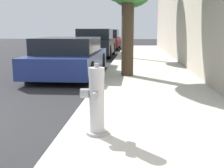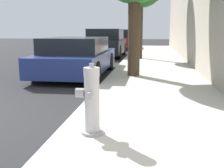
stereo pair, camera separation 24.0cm
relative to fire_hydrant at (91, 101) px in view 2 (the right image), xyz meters
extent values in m
cube|color=beige|center=(0.86, 0.22, -0.48)|extent=(2.69, 40.00, 0.12)
cylinder|color=#97979C|center=(0.01, 0.00, -0.40)|extent=(0.29, 0.29, 0.04)
cylinder|color=#B2B2B7|center=(0.01, 0.00, -0.03)|extent=(0.19, 0.19, 0.70)
cylinder|color=#B2B2B7|center=(0.01, 0.00, 0.37)|extent=(0.20, 0.20, 0.11)
cylinder|color=#97979C|center=(0.01, 0.00, 0.46)|extent=(0.06, 0.06, 0.05)
cylinder|color=#97979C|center=(0.01, -0.14, 0.11)|extent=(0.09, 0.09, 0.09)
cylinder|color=#97979C|center=(0.01, 0.14, 0.11)|extent=(0.09, 0.09, 0.09)
cylinder|color=#97979C|center=(-0.14, 0.00, 0.11)|extent=(0.11, 0.12, 0.12)
cube|color=navy|center=(-1.59, 5.29, -0.09)|extent=(1.85, 4.24, 0.56)
cube|color=black|center=(-1.59, 5.12, 0.42)|extent=(1.70, 2.33, 0.46)
cylinder|color=black|center=(-2.43, 6.61, -0.24)|extent=(0.20, 0.60, 0.60)
cylinder|color=black|center=(-0.74, 6.61, -0.24)|extent=(0.20, 0.60, 0.60)
cylinder|color=black|center=(-2.43, 3.98, -0.24)|extent=(0.20, 0.60, 0.60)
cylinder|color=black|center=(-0.74, 3.98, -0.24)|extent=(0.20, 0.60, 0.60)
cube|color=black|center=(-1.65, 11.63, 0.00)|extent=(1.80, 4.10, 0.71)
cube|color=black|center=(-1.65, 11.46, 0.64)|extent=(1.65, 2.26, 0.57)
cylinder|color=black|center=(-2.47, 12.90, -0.19)|extent=(0.20, 0.69, 0.69)
cylinder|color=black|center=(-0.83, 12.90, -0.19)|extent=(0.20, 0.69, 0.69)
cylinder|color=black|center=(-2.47, 10.36, -0.19)|extent=(0.20, 0.69, 0.69)
cylinder|color=black|center=(-0.83, 10.36, -0.19)|extent=(0.20, 0.69, 0.69)
cube|color=maroon|center=(-1.63, 17.74, -0.01)|extent=(1.69, 4.53, 0.68)
cube|color=black|center=(-1.63, 17.56, 0.61)|extent=(1.56, 2.49, 0.56)
cylinder|color=black|center=(-2.39, 19.14, -0.19)|extent=(0.20, 0.70, 0.70)
cylinder|color=black|center=(-0.86, 19.14, -0.19)|extent=(0.20, 0.70, 0.70)
cylinder|color=black|center=(-2.39, 16.34, -0.19)|extent=(0.20, 0.70, 0.70)
cylinder|color=black|center=(-0.86, 16.34, -0.19)|extent=(0.20, 0.70, 0.70)
cylinder|color=#423323|center=(0.24, 4.70, 0.80)|extent=(0.35, 0.35, 2.45)
cylinder|color=#423323|center=(0.23, 9.70, 0.90)|extent=(0.20, 0.20, 2.64)
camera|label=1|loc=(0.48, -3.38, 0.89)|focal=45.00mm
camera|label=2|loc=(0.72, -3.35, 0.89)|focal=45.00mm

